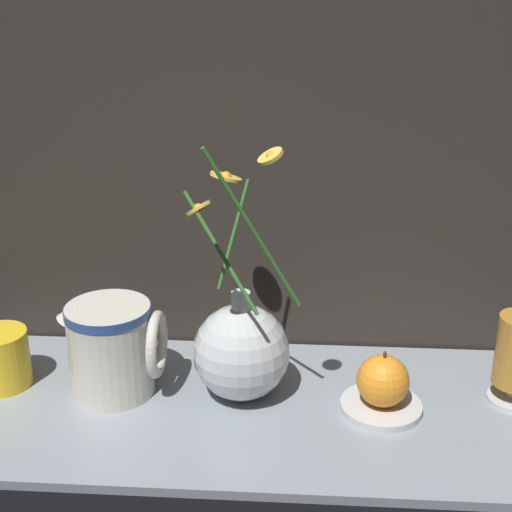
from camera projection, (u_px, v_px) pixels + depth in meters
name	position (u px, v px, depth m)	size (l,w,h in m)	color
ground_plane	(263.00, 413.00, 0.93)	(6.00, 6.00, 0.00)	black
shelf	(263.00, 409.00, 0.93)	(0.85, 0.34, 0.01)	gray
vase_with_flowers	(241.00, 350.00, 0.93)	(0.14, 0.19, 0.36)	silver
ceramic_pitcher	(113.00, 345.00, 0.94)	(0.14, 0.11, 0.14)	beige
saucer_plate	(381.00, 406.00, 0.92)	(0.10, 0.10, 0.01)	silver
orange_fruit	(383.00, 380.00, 0.91)	(0.07, 0.07, 0.08)	orange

